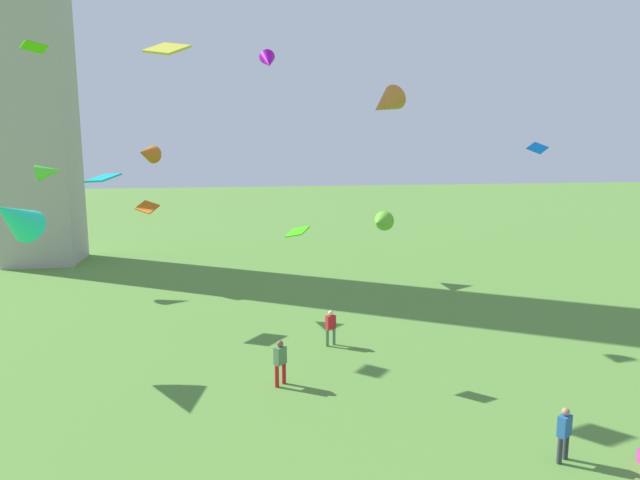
{
  "coord_description": "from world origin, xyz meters",
  "views": [
    {
      "loc": [
        -2.12,
        -5.76,
        9.02
      ],
      "look_at": [
        1.74,
        16.87,
        5.14
      ],
      "focal_mm": 31.37,
      "sensor_mm": 36.0,
      "label": 1
    }
  ],
  "objects_px": {
    "kite_flying_5": "(537,148)",
    "kite_flying_1": "(297,232)",
    "kite_flying_6": "(49,172)",
    "kite_flying_11": "(147,153)",
    "person_2": "(280,360)",
    "kite_flying_7": "(147,207)",
    "kite_flying_0": "(167,49)",
    "kite_flying_10": "(14,217)",
    "kite_flying_4": "(103,178)",
    "person_0": "(564,431)",
    "person_1": "(331,326)",
    "kite_flying_3": "(34,47)",
    "kite_flying_2": "(268,61)",
    "kite_flying_8": "(385,104)",
    "kite_flying_9": "(380,222)"
  },
  "relations": [
    {
      "from": "person_0",
      "to": "kite_flying_11",
      "type": "relative_size",
      "value": 0.93
    },
    {
      "from": "person_2",
      "to": "kite_flying_3",
      "type": "xyz_separation_m",
      "value": [
        -10.79,
        10.05,
        12.72
      ]
    },
    {
      "from": "kite_flying_0",
      "to": "person_0",
      "type": "bearing_deg",
      "value": 6.04
    },
    {
      "from": "person_1",
      "to": "kite_flying_11",
      "type": "height_order",
      "value": "kite_flying_11"
    },
    {
      "from": "kite_flying_5",
      "to": "kite_flying_10",
      "type": "bearing_deg",
      "value": 72.14
    },
    {
      "from": "kite_flying_9",
      "to": "kite_flying_5",
      "type": "bearing_deg",
      "value": -33.94
    },
    {
      "from": "kite_flying_6",
      "to": "kite_flying_11",
      "type": "relative_size",
      "value": 0.96
    },
    {
      "from": "kite_flying_2",
      "to": "kite_flying_10",
      "type": "height_order",
      "value": "kite_flying_2"
    },
    {
      "from": "kite_flying_5",
      "to": "kite_flying_1",
      "type": "bearing_deg",
      "value": 84.62
    },
    {
      "from": "kite_flying_2",
      "to": "kite_flying_7",
      "type": "distance_m",
      "value": 12.98
    },
    {
      "from": "kite_flying_2",
      "to": "kite_flying_6",
      "type": "relative_size",
      "value": 0.82
    },
    {
      "from": "kite_flying_7",
      "to": "kite_flying_11",
      "type": "relative_size",
      "value": 0.92
    },
    {
      "from": "kite_flying_3",
      "to": "kite_flying_10",
      "type": "height_order",
      "value": "kite_flying_3"
    },
    {
      "from": "person_0",
      "to": "kite_flying_11",
      "type": "distance_m",
      "value": 24.51
    },
    {
      "from": "person_0",
      "to": "person_1",
      "type": "distance_m",
      "value": 11.54
    },
    {
      "from": "kite_flying_10",
      "to": "kite_flying_11",
      "type": "bearing_deg",
      "value": 83.55
    },
    {
      "from": "kite_flying_7",
      "to": "kite_flying_8",
      "type": "distance_m",
      "value": 16.15
    },
    {
      "from": "kite_flying_11",
      "to": "kite_flying_0",
      "type": "bearing_deg",
      "value": -52.9
    },
    {
      "from": "kite_flying_0",
      "to": "kite_flying_10",
      "type": "distance_m",
      "value": 8.99
    },
    {
      "from": "kite_flying_0",
      "to": "kite_flying_9",
      "type": "distance_m",
      "value": 19.52
    },
    {
      "from": "kite_flying_1",
      "to": "kite_flying_7",
      "type": "relative_size",
      "value": 0.67
    },
    {
      "from": "person_2",
      "to": "kite_flying_11",
      "type": "height_order",
      "value": "kite_flying_11"
    },
    {
      "from": "kite_flying_1",
      "to": "kite_flying_3",
      "type": "bearing_deg",
      "value": -167.67
    },
    {
      "from": "kite_flying_1",
      "to": "kite_flying_11",
      "type": "relative_size",
      "value": 0.61
    },
    {
      "from": "kite_flying_11",
      "to": "kite_flying_1",
      "type": "bearing_deg",
      "value": -32.87
    },
    {
      "from": "kite_flying_7",
      "to": "kite_flying_11",
      "type": "xyz_separation_m",
      "value": [
        0.66,
        -4.0,
        3.4
      ]
    },
    {
      "from": "kite_flying_2",
      "to": "kite_flying_5",
      "type": "relative_size",
      "value": 1.59
    },
    {
      "from": "kite_flying_9",
      "to": "person_1",
      "type": "bearing_deg",
      "value": -84.58
    },
    {
      "from": "person_1",
      "to": "kite_flying_3",
      "type": "relative_size",
      "value": 1.27
    },
    {
      "from": "person_2",
      "to": "kite_flying_4",
      "type": "bearing_deg",
      "value": 86.5
    },
    {
      "from": "kite_flying_3",
      "to": "kite_flying_5",
      "type": "height_order",
      "value": "kite_flying_3"
    },
    {
      "from": "kite_flying_10",
      "to": "kite_flying_11",
      "type": "distance_m",
      "value": 9.89
    },
    {
      "from": "kite_flying_4",
      "to": "kite_flying_6",
      "type": "bearing_deg",
      "value": 58.61
    },
    {
      "from": "kite_flying_5",
      "to": "kite_flying_6",
      "type": "relative_size",
      "value": 0.52
    },
    {
      "from": "person_2",
      "to": "kite_flying_1",
      "type": "bearing_deg",
      "value": 19.57
    },
    {
      "from": "kite_flying_6",
      "to": "kite_flying_11",
      "type": "height_order",
      "value": "kite_flying_11"
    },
    {
      "from": "kite_flying_5",
      "to": "kite_flying_10",
      "type": "height_order",
      "value": "kite_flying_5"
    },
    {
      "from": "person_2",
      "to": "kite_flying_0",
      "type": "height_order",
      "value": "kite_flying_0"
    },
    {
      "from": "kite_flying_1",
      "to": "kite_flying_9",
      "type": "bearing_deg",
      "value": 110.22
    },
    {
      "from": "kite_flying_4",
      "to": "kite_flying_5",
      "type": "bearing_deg",
      "value": -77.06
    },
    {
      "from": "person_0",
      "to": "kite_flying_4",
      "type": "xyz_separation_m",
      "value": [
        -15.56,
        16.79,
        6.47
      ]
    },
    {
      "from": "kite_flying_7",
      "to": "kite_flying_8",
      "type": "relative_size",
      "value": 0.59
    },
    {
      "from": "person_2",
      "to": "kite_flying_5",
      "type": "xyz_separation_m",
      "value": [
        13.17,
        5.28,
        7.9
      ]
    },
    {
      "from": "kite_flying_0",
      "to": "kite_flying_5",
      "type": "xyz_separation_m",
      "value": [
        17.14,
        2.01,
        -3.83
      ]
    },
    {
      "from": "kite_flying_11",
      "to": "kite_flying_7",
      "type": "bearing_deg",
      "value": 123.34
    },
    {
      "from": "kite_flying_1",
      "to": "kite_flying_4",
      "type": "height_order",
      "value": "kite_flying_4"
    },
    {
      "from": "kite_flying_0",
      "to": "kite_flying_8",
      "type": "height_order",
      "value": "kite_flying_0"
    },
    {
      "from": "kite_flying_2",
      "to": "kite_flying_5",
      "type": "distance_m",
      "value": 13.95
    },
    {
      "from": "kite_flying_5",
      "to": "kite_flying_9",
      "type": "relative_size",
      "value": 0.37
    },
    {
      "from": "kite_flying_6",
      "to": "kite_flying_10",
      "type": "bearing_deg",
      "value": -176.6
    }
  ]
}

